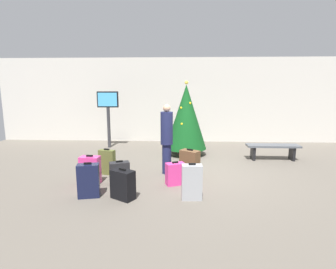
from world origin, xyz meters
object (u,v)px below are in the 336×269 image
Objects in this scene: holiday_tree at (186,117)px; suitcase_6 at (89,181)px; waiting_bench at (273,148)px; suitcase_1 at (120,173)px; suitcase_3 at (90,170)px; suitcase_2 at (192,182)px; suitcase_4 at (107,162)px; flight_info_kiosk at (108,109)px; suitcase_0 at (123,185)px; suitcase_5 at (175,174)px; suitcase_7 at (190,163)px; traveller_0 at (167,137)px.

suitcase_6 is (-2.07, -3.65, -0.93)m from holiday_tree.
suitcase_1 reaches higher than waiting_bench.
suitcase_1 is at bearing 3.72° from suitcase_3.
suitcase_2 is 2.61m from suitcase_4.
suitcase_4 is at bearing -161.22° from waiting_bench.
holiday_tree reaches higher than suitcase_4.
flight_info_kiosk reaches higher than suitcase_6.
flight_info_kiosk is at bearing 161.26° from holiday_tree.
suitcase_3 reaches higher than waiting_bench.
suitcase_3 is (-0.95, 0.83, 0.03)m from suitcase_0.
flight_info_kiosk is 2.75× the size of suitcase_2.
suitcase_5 is at bearing 113.32° from suitcase_2.
holiday_tree reaches higher than waiting_bench.
suitcase_2 is 2.47m from suitcase_3.
flight_info_kiosk is at bearing 123.78° from suitcase_5.
flight_info_kiosk is 4.81m from suitcase_6.
suitcase_3 reaches higher than suitcase_5.
suitcase_7 is (0.06, -2.24, -0.94)m from holiday_tree.
suitcase_7 reaches higher than waiting_bench.
suitcase_5 is at bearing 24.25° from suitcase_6.
suitcase_0 is at bearing -115.62° from traveller_0.
suitcase_7 reaches higher than suitcase_5.
suitcase_3 reaches higher than suitcase_1.
suitcase_0 is at bearing -142.00° from waiting_bench.
suitcase_3 is (0.57, -3.85, -1.10)m from flight_info_kiosk.
suitcase_3 is at bearing -179.31° from suitcase_5.
suitcase_5 is (1.78, -0.68, -0.07)m from suitcase_4.
holiday_tree is at bearing 91.45° from suitcase_7.
suitcase_3 is 1.25× the size of suitcase_5.
flight_info_kiosk reaches higher than suitcase_4.
waiting_bench is 4.87m from suitcase_1.
suitcase_6 is (-4.76, -3.10, -0.01)m from waiting_bench.
suitcase_0 is (-1.34, -3.71, -0.97)m from holiday_tree.
suitcase_7 is at bearing -19.37° from traveller_0.
holiday_tree is 3.58× the size of suitcase_4.
flight_info_kiosk is at bearing 108.21° from suitcase_1.
suitcase_7 is at bearing 19.76° from suitcase_1.
suitcase_2 is 1.37× the size of suitcase_5.
suitcase_3 is at bearing -164.70° from suitcase_7.
waiting_bench is 5.04m from suitcase_4.
traveller_0 reaches higher than suitcase_4.
suitcase_3 reaches higher than suitcase_0.
suitcase_2 is at bearing -66.68° from suitcase_5.
suitcase_1 is (-4.30, -2.28, -0.10)m from waiting_bench.
suitcase_1 is (-1.07, -0.81, -0.71)m from traveller_0.
suitcase_7 is at bearing 89.82° from suitcase_2.
suitcase_2 is at bearing -130.27° from waiting_bench.
traveller_0 is 2.62× the size of suitcase_3.
suitcase_5 is (-0.35, 0.82, -0.10)m from suitcase_2.
waiting_bench is at bearing 33.05° from suitcase_6.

